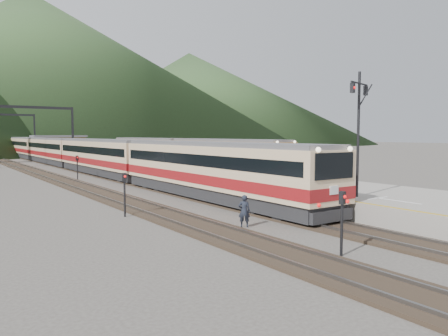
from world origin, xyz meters
TOP-DOWN VIEW (x-y plane):
  - track_main at (0.00, 40.00)m, footprint 2.60×200.00m
  - track_far at (-5.00, 40.00)m, footprint 2.60×200.00m
  - track_second at (11.50, 40.00)m, footprint 2.60×200.00m
  - platform at (5.60, 38.00)m, footprint 8.00×100.00m
  - gantry_near at (-2.85, 55.00)m, footprint 9.55×0.25m
  - gantry_far at (-2.85, 80.00)m, footprint 9.55×0.25m
  - station_shed at (5.60, 78.00)m, footprint 9.40×4.40m
  - hill_b at (30.00, 230.00)m, footprint 220.00×220.00m
  - hill_c at (110.00, 210.00)m, footprint 160.00×160.00m
  - main_train at (0.00, 58.43)m, footprint 3.01×103.25m
  - second_train at (11.50, 41.72)m, footprint 2.83×38.50m
  - signal_mast at (3.33, 8.15)m, footprint 2.12×0.79m
  - short_signal_a at (-3.34, 3.48)m, footprint 0.25×0.21m
  - short_signal_b at (-3.44, 34.80)m, footprint 0.24×0.20m
  - short_signal_c at (-6.80, 14.72)m, footprint 0.26×0.22m
  - worker at (-3.26, 9.20)m, footprint 0.65×0.60m

SIDE VIEW (x-z plane):
  - track_main at x=0.00m, z-range -0.05..0.18m
  - track_far at x=-5.00m, z-range -0.05..0.18m
  - track_second at x=11.50m, z-range -0.05..0.18m
  - platform at x=5.60m, z-range 0.00..1.00m
  - worker at x=-3.26m, z-range 0.00..1.49m
  - short_signal_a at x=-3.34m, z-range 0.33..2.60m
  - short_signal_b at x=-3.44m, z-range 0.33..2.60m
  - short_signal_c at x=-6.80m, z-range 0.33..2.60m
  - second_train at x=11.50m, z-range 0.23..3.68m
  - main_train at x=0.00m, z-range 0.23..3.91m
  - station_shed at x=5.60m, z-range 1.02..4.12m
  - signal_mast at x=3.33m, z-range 1.73..8.19m
  - gantry_near at x=-2.85m, z-range 1.59..9.59m
  - gantry_far at x=-2.85m, z-range 1.59..9.59m
  - hill_c at x=110.00m, z-range 0.00..50.00m
  - hill_b at x=30.00m, z-range 0.00..75.00m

